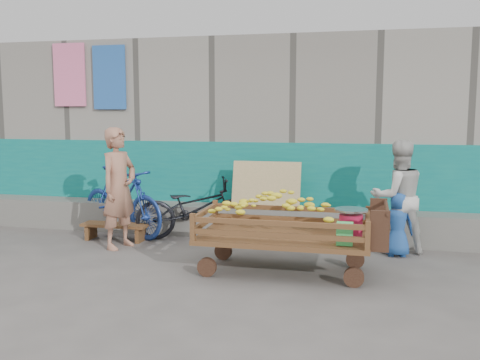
% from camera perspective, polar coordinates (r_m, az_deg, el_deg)
% --- Properties ---
extents(ground, '(80.00, 80.00, 0.00)m').
position_cam_1_polar(ground, '(5.90, -4.19, -11.10)').
color(ground, '#524E4B').
rests_on(ground, ground).
extents(building_wall, '(12.00, 3.50, 3.00)m').
position_cam_1_polar(building_wall, '(9.54, 3.05, 4.92)').
color(building_wall, gray).
rests_on(building_wall, ground).
extents(banana_cart, '(2.14, 0.98, 0.91)m').
position_cam_1_polar(banana_cart, '(6.20, 4.32, -4.28)').
color(banana_cart, '#52361D').
rests_on(banana_cart, ground).
extents(bench, '(0.98, 0.29, 0.25)m').
position_cam_1_polar(bench, '(8.01, -13.16, -5.01)').
color(bench, '#52361D').
rests_on(bench, ground).
extents(vendor_man, '(0.56, 0.69, 1.65)m').
position_cam_1_polar(vendor_man, '(7.45, -12.79, -0.85)').
color(vendor_man, '#A66F56').
rests_on(vendor_man, ground).
extents(woman, '(0.88, 0.78, 1.50)m').
position_cam_1_polar(woman, '(7.30, 16.49, -1.75)').
color(woman, silver).
rests_on(woman, ground).
extents(child, '(0.44, 0.31, 0.84)m').
position_cam_1_polar(child, '(7.20, 16.47, -4.56)').
color(child, '#1F4D98').
rests_on(child, ground).
extents(bicycle_dark, '(1.80, 1.18, 0.90)m').
position_cam_1_polar(bicycle_dark, '(7.90, -4.92, -3.02)').
color(bicycle_dark, black).
rests_on(bicycle_dark, ground).
extents(bicycle_blue, '(1.78, 1.18, 1.04)m').
position_cam_1_polar(bicycle_blue, '(8.23, -12.52, -2.24)').
color(bicycle_blue, navy).
rests_on(bicycle_blue, ground).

